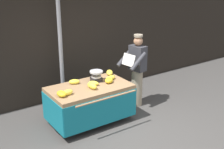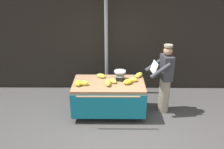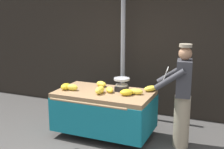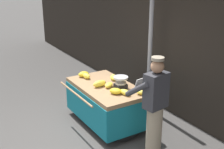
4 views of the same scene
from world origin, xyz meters
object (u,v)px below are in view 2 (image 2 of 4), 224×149
banana_bunch_3 (133,80)px  banana_bunch_6 (113,81)px  street_pole (106,42)px  banana_bunch_0 (101,76)px  banana_bunch_5 (108,83)px  banana_bunch_1 (139,75)px  banana_bunch_4 (84,83)px  vendor_person (165,79)px  weighing_scale (120,75)px  banana_bunch_2 (78,83)px  banana_cart (109,91)px  banana_bunch_7 (128,82)px

banana_bunch_3 → banana_bunch_6: size_ratio=1.10×
street_pole → banana_bunch_0: size_ratio=13.36×
banana_bunch_5 → banana_bunch_1: bearing=33.1°
banana_bunch_3 → banana_bunch_4: 1.15m
banana_bunch_1 → banana_bunch_6: size_ratio=1.26×
banana_bunch_6 → vendor_person: size_ratio=0.13×
weighing_scale → vendor_person: 1.07m
weighing_scale → banana_bunch_2: size_ratio=1.20×
banana_bunch_5 → banana_bunch_4: bearing=-178.9°
banana_cart → banana_bunch_5: (-0.02, -0.14, 0.29)m
weighing_scale → banana_bunch_4: (-0.83, -0.31, -0.06)m
banana_bunch_2 → banana_bunch_0: bearing=41.3°
street_pole → banana_bunch_4: (-0.48, -1.27, -0.62)m
banana_bunch_6 → vendor_person: vendor_person is taller
banana_bunch_0 → banana_bunch_4: banana_bunch_4 is taller
banana_bunch_6 → banana_bunch_7: (0.34, -0.06, 0.01)m
banana_bunch_3 → banana_bunch_7: size_ratio=1.07×
banana_bunch_6 → banana_bunch_3: bearing=7.4°
banana_bunch_2 → street_pole: bearing=64.2°
weighing_scale → banana_bunch_7: bearing=-51.9°
banana_bunch_3 → banana_bunch_6: banana_bunch_3 is taller
banana_bunch_4 → vendor_person: 1.91m
weighing_scale → banana_bunch_4: weighing_scale is taller
banana_bunch_1 → vendor_person: vendor_person is taller
vendor_person → banana_bunch_6: bearing=-174.8°
banana_bunch_4 → banana_bunch_7: 1.01m
weighing_scale → banana_bunch_0: bearing=164.0°
banana_bunch_5 → banana_bunch_6: 0.18m
weighing_scale → banana_bunch_5: size_ratio=1.00×
banana_bunch_7 → banana_bunch_3: bearing=44.2°
banana_cart → banana_bunch_2: (-0.70, -0.15, 0.28)m
banana_bunch_5 → banana_bunch_7: 0.47m
banana_cart → banana_bunch_5: bearing=-98.6°
banana_bunch_7 → banana_bunch_2: bearing=-175.7°
weighing_scale → banana_bunch_2: weighing_scale is taller
banana_bunch_0 → banana_bunch_1: 0.94m
banana_bunch_0 → banana_bunch_1: banana_bunch_0 is taller
banana_bunch_4 → banana_cart: bearing=14.5°
banana_bunch_1 → banana_bunch_5: size_ratio=1.00×
banana_bunch_2 → banana_bunch_4: 0.13m
banana_cart → banana_bunch_7: 0.53m
banana_bunch_0 → banana_bunch_4: bearing=-130.1°
banana_bunch_6 → banana_bunch_7: 0.34m
banana_bunch_3 → banana_cart: bearing=-173.8°
banana_bunch_4 → street_pole: bearing=69.1°
banana_cart → banana_bunch_5: banana_bunch_5 is taller
street_pole → vendor_person: street_pole is taller
banana_bunch_5 → banana_bunch_2: bearing=-179.1°
street_pole → weighing_scale: bearing=-70.0°
banana_bunch_1 → banana_bunch_2: bearing=-160.6°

